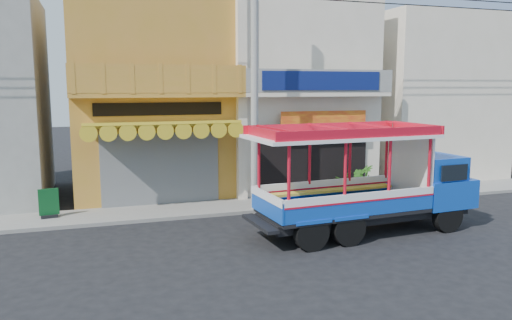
{
  "coord_description": "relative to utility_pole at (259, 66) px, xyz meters",
  "views": [
    {
      "loc": [
        -6.22,
        -12.9,
        4.34
      ],
      "look_at": [
        -1.21,
        2.5,
        1.95
      ],
      "focal_mm": 35.0,
      "sensor_mm": 36.0,
      "label": 1
    }
  ],
  "objects": [
    {
      "name": "ground",
      "position": [
        0.85,
        -3.3,
        -5.03
      ],
      "size": [
        90.0,
        90.0,
        0.0
      ],
      "primitive_type": "plane",
      "color": "black",
      "rests_on": "ground"
    },
    {
      "name": "sidewalk",
      "position": [
        0.85,
        0.7,
        -4.97
      ],
      "size": [
        30.0,
        2.0,
        0.12
      ],
      "primitive_type": "cube",
      "color": "slate",
      "rests_on": "ground"
    },
    {
      "name": "shophouse_left",
      "position": [
        -3.15,
        4.66,
        -0.92
      ],
      "size": [
        6.0,
        7.5,
        8.24
      ],
      "color": "#B18027",
      "rests_on": "ground"
    },
    {
      "name": "shophouse_right",
      "position": [
        2.85,
        4.66,
        -0.93
      ],
      "size": [
        6.0,
        6.75,
        8.24
      ],
      "color": "beige",
      "rests_on": "ground"
    },
    {
      "name": "party_pilaster",
      "position": [
        -0.15,
        1.55,
        -1.03
      ],
      "size": [
        0.35,
        0.3,
        8.0
      ],
      "primitive_type": "cube",
      "color": "beige",
      "rests_on": "ground"
    },
    {
      "name": "filler_building_right",
      "position": [
        9.85,
        4.7,
        -1.23
      ],
      "size": [
        6.0,
        6.0,
        7.6
      ],
      "primitive_type": "cube",
      "color": "beige",
      "rests_on": "ground"
    },
    {
      "name": "utility_pole",
      "position": [
        0.0,
        0.0,
        0.0
      ],
      "size": [
        28.0,
        0.26,
        9.0
      ],
      "color": "gray",
      "rests_on": "ground"
    },
    {
      "name": "songthaew_truck",
      "position": [
        2.7,
        -3.38,
        -3.47
      ],
      "size": [
        7.07,
        2.73,
        3.23
      ],
      "color": "black",
      "rests_on": "ground"
    },
    {
      "name": "green_sign",
      "position": [
        -6.88,
        0.85,
        -4.51
      ],
      "size": [
        0.63,
        0.35,
        0.95
      ],
      "color": "black",
      "rests_on": "sidewalk"
    },
    {
      "name": "potted_plant_a",
      "position": [
        3.84,
        1.13,
        -4.46
      ],
      "size": [
        1.06,
        1.07,
        0.9
      ],
      "primitive_type": "imported",
      "rotation": [
        0.0,
        0.0,
        0.89
      ],
      "color": "#275819",
      "rests_on": "sidewalk"
    },
    {
      "name": "potted_plant_b",
      "position": [
        4.61,
        1.08,
        -4.45
      ],
      "size": [
        0.66,
        0.66,
        0.93
      ],
      "primitive_type": "imported",
      "rotation": [
        0.0,
        0.0,
        2.35
      ],
      "color": "#275819",
      "rests_on": "sidewalk"
    },
    {
      "name": "potted_plant_c",
      "position": [
        4.83,
        0.99,
        -4.35
      ],
      "size": [
        0.63,
        0.63,
        1.13
      ],
      "primitive_type": "imported",
      "rotation": [
        0.0,
        0.0,
        4.71
      ],
      "color": "#275819",
      "rests_on": "sidewalk"
    }
  ]
}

